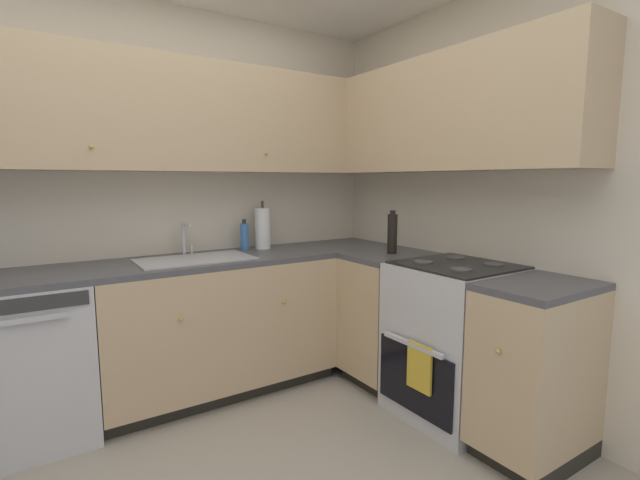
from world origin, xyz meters
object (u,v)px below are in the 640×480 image
dishwasher (29,362)px  paper_towel_roll (263,228)px  oil_bottle (392,233)px  oven_range (455,339)px  soap_bottle (244,236)px

dishwasher → paper_towel_roll: (1.46, 0.16, 0.61)m
oil_bottle → oven_range: bearing=-88.0°
dishwasher → paper_towel_roll: paper_towel_roll is taller
oven_range → soap_bottle: 1.56m
dishwasher → soap_bottle: soap_bottle is taller
oven_range → paper_towel_roll: (-0.64, 1.22, 0.59)m
oven_range → oil_bottle: oil_bottle is taller
paper_towel_roll → oil_bottle: (0.63, -0.68, -0.01)m
dishwasher → soap_bottle: bearing=7.7°
oven_range → dishwasher: bearing=153.4°
paper_towel_roll → oil_bottle: paper_towel_roll is taller
dishwasher → soap_bottle: 1.45m
soap_bottle → paper_towel_roll: bearing=-8.5°
paper_towel_roll → oil_bottle: bearing=-47.3°
paper_towel_roll → oven_range: bearing=-62.1°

